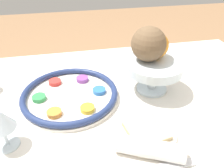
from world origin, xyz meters
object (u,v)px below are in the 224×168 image
at_px(coconut, 149,44).
at_px(fruit_stand, 154,68).
at_px(bread_plate, 146,132).
at_px(seder_plate, 70,95).
at_px(napkin_roll, 150,149).
at_px(orange_fruit, 155,45).

bearing_deg(coconut, fruit_stand, -46.14).
relative_size(fruit_stand, bread_plate, 1.17).
relative_size(seder_plate, napkin_roll, 1.88).
bearing_deg(coconut, bread_plate, -107.86).
xyz_separation_m(coconut, bread_plate, (-0.07, -0.22, -0.16)).
height_order(fruit_stand, coconut, coconut).
distance_m(bread_plate, napkin_roll, 0.07).
height_order(seder_plate, coconut, coconut).
distance_m(seder_plate, orange_fruit, 0.32).
bearing_deg(bread_plate, orange_fruit, 66.84).
bearing_deg(napkin_roll, orange_fruit, 69.20).
bearing_deg(coconut, seder_plate, -176.87).
distance_m(fruit_stand, coconut, 0.08).
distance_m(seder_plate, fruit_stand, 0.29).
relative_size(coconut, bread_plate, 0.69).
distance_m(orange_fruit, bread_plate, 0.29).
bearing_deg(seder_plate, bread_plate, -46.59).
bearing_deg(napkin_roll, coconut, 73.47).
xyz_separation_m(fruit_stand, bread_plate, (-0.09, -0.20, -0.08)).
distance_m(orange_fruit, coconut, 0.03).
distance_m(fruit_stand, bread_plate, 0.23).
bearing_deg(fruit_stand, bread_plate, -114.21).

